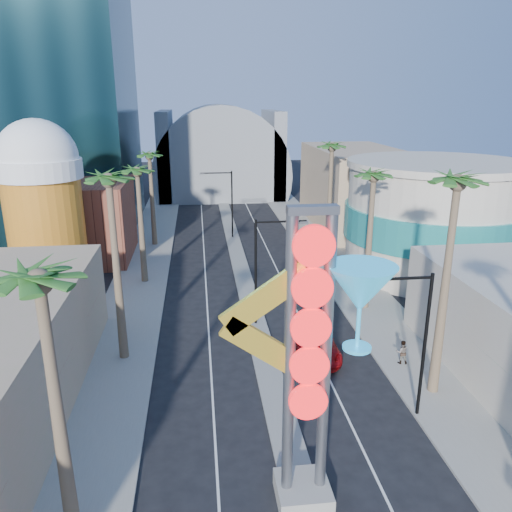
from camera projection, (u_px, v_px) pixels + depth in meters
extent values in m
cube|color=gray|center=(145.00, 264.00, 50.10)|extent=(5.00, 100.00, 0.15)
cube|color=gray|center=(329.00, 257.00, 52.20)|extent=(5.00, 100.00, 0.15)
cube|color=gray|center=(237.00, 252.00, 53.99)|extent=(1.60, 84.00, 0.15)
cube|color=black|center=(33.00, 16.00, 57.22)|extent=(20.00, 20.00, 50.00)
cube|color=brown|center=(80.00, 221.00, 51.02)|extent=(10.00, 10.00, 8.00)
cube|color=tan|center=(355.00, 188.00, 63.72)|extent=(10.00, 20.00, 10.00)
cylinder|color=#C4811A|center=(47.00, 232.00, 43.04)|extent=(6.40, 6.40, 10.00)
cylinder|color=white|center=(39.00, 169.00, 41.40)|extent=(7.00, 7.00, 1.60)
sphere|color=white|center=(37.00, 159.00, 41.15)|extent=(6.60, 6.60, 6.60)
cylinder|color=#C0B1A2|center=(433.00, 221.00, 46.91)|extent=(16.00, 16.00, 10.00)
cylinder|color=teal|center=(433.00, 221.00, 46.91)|extent=(16.60, 16.60, 3.00)
cylinder|color=#C0B1A2|center=(439.00, 164.00, 45.30)|extent=(16.60, 16.60, 0.60)
cylinder|color=slate|center=(220.00, 172.00, 84.96)|extent=(22.00, 16.00, 22.00)
cube|color=slate|center=(166.00, 154.00, 83.06)|extent=(2.00, 16.00, 14.00)
cube|color=slate|center=(273.00, 153.00, 85.05)|extent=(2.00, 16.00, 14.00)
cube|color=gray|center=(303.00, 492.00, 20.77)|extent=(2.20, 2.20, 0.80)
cylinder|color=slate|center=(289.00, 363.00, 18.84)|extent=(0.44, 0.44, 12.00)
cylinder|color=slate|center=(325.00, 361.00, 18.99)|extent=(0.44, 0.44, 12.00)
cube|color=slate|center=(313.00, 210.00, 17.12)|extent=(1.80, 0.50, 0.30)
cylinder|color=red|center=(314.00, 246.00, 17.15)|extent=(1.50, 0.25, 1.50)
cylinder|color=red|center=(312.00, 288.00, 17.63)|extent=(1.50, 0.25, 1.50)
cylinder|color=red|center=(311.00, 328.00, 18.10)|extent=(1.50, 0.25, 1.50)
cylinder|color=red|center=(309.00, 366.00, 18.57)|extent=(1.50, 0.25, 1.50)
cylinder|color=red|center=(308.00, 401.00, 19.04)|extent=(1.50, 0.25, 1.50)
cube|color=gold|center=(266.00, 298.00, 17.92)|extent=(3.47, 0.25, 2.80)
cube|color=gold|center=(266.00, 348.00, 18.52)|extent=(3.47, 0.25, 2.80)
cone|color=#27A8DD|center=(361.00, 289.00, 18.24)|extent=(2.60, 2.60, 1.80)
cylinder|color=#27A8DD|center=(358.00, 328.00, 18.73)|extent=(0.16, 0.16, 1.60)
cylinder|color=#27A8DD|center=(357.00, 347.00, 18.97)|extent=(1.10, 1.10, 0.12)
cylinder|color=black|center=(256.00, 274.00, 35.76)|extent=(0.18, 0.18, 8.00)
cube|color=black|center=(281.00, 222.00, 34.80)|extent=(3.60, 0.12, 0.12)
cube|color=slate|center=(304.00, 222.00, 35.01)|extent=(0.60, 0.25, 0.18)
cylinder|color=black|center=(232.00, 205.00, 58.47)|extent=(0.18, 0.18, 8.00)
cube|color=black|center=(216.00, 173.00, 57.12)|extent=(3.60, 0.12, 0.12)
cube|color=slate|center=(202.00, 174.00, 56.97)|extent=(0.60, 0.25, 0.18)
cylinder|color=black|center=(424.00, 348.00, 25.20)|extent=(0.18, 0.18, 8.00)
cube|color=black|center=(400.00, 279.00, 23.87)|extent=(3.24, 0.12, 0.12)
cube|color=slate|center=(371.00, 282.00, 23.74)|extent=(0.60, 0.25, 0.18)
cylinder|color=brown|center=(59.00, 423.00, 17.35)|extent=(0.40, 0.40, 10.50)
sphere|color=#1C551E|center=(39.00, 282.00, 15.76)|extent=(2.40, 2.40, 2.40)
cylinder|color=brown|center=(117.00, 275.00, 30.45)|extent=(0.40, 0.40, 11.50)
sphere|color=#1C551E|center=(109.00, 181.00, 28.70)|extent=(2.40, 2.40, 2.40)
cylinder|color=brown|center=(141.00, 229.00, 43.92)|extent=(0.40, 0.40, 10.00)
sphere|color=#1C551E|center=(137.00, 172.00, 42.40)|extent=(2.40, 2.40, 2.40)
cylinder|color=brown|center=(152.00, 202.00, 55.28)|extent=(0.40, 0.40, 10.00)
sphere|color=#1C551E|center=(149.00, 156.00, 53.76)|extent=(2.40, 2.40, 2.40)
cylinder|color=brown|center=(444.00, 295.00, 26.69)|extent=(0.40, 0.40, 12.00)
sphere|color=#1C551E|center=(458.00, 183.00, 24.86)|extent=(2.40, 2.40, 2.40)
cylinder|color=brown|center=(369.00, 245.00, 38.27)|extent=(0.40, 0.40, 10.50)
sphere|color=#1C551E|center=(374.00, 177.00, 36.67)|extent=(2.40, 2.40, 2.40)
cylinder|color=brown|center=(329.00, 206.00, 49.47)|extent=(0.40, 0.40, 11.50)
sphere|color=#1C551E|center=(332.00, 147.00, 47.72)|extent=(2.40, 2.40, 2.40)
imported|color=#980B0F|center=(315.00, 344.00, 32.42)|extent=(2.93, 5.86, 1.59)
imported|color=gray|center=(402.00, 352.00, 31.11)|extent=(0.82, 0.68, 1.54)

